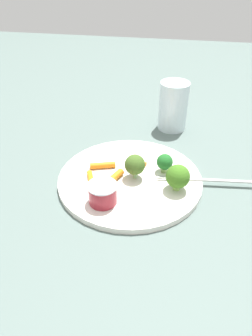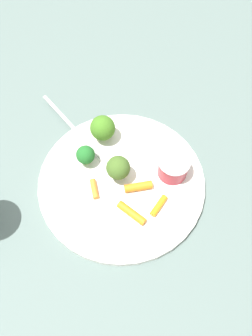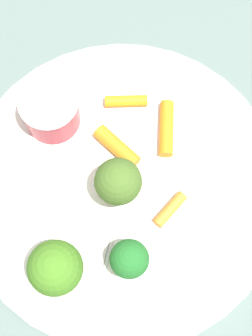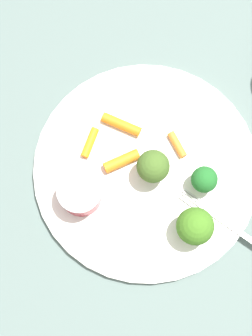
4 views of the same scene
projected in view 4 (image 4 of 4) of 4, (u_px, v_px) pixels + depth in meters
ground_plane at (146, 170)px, 0.65m from camera, size 2.40×2.40×0.00m
plate at (146, 169)px, 0.65m from camera, size 0.30×0.30×0.01m
sauce_cup at (80, 194)px, 0.61m from camera, size 0.05×0.05×0.04m
broccoli_floret_0 at (154, 166)px, 0.61m from camera, size 0.04×0.04×0.05m
broccoli_floret_1 at (195, 226)px, 0.59m from camera, size 0.05×0.05×0.05m
broccoli_floret_2 at (204, 180)px, 0.61m from camera, size 0.03×0.03×0.04m
carrot_stick_0 at (122, 161)px, 0.64m from camera, size 0.05×0.03×0.01m
carrot_stick_1 at (90, 143)px, 0.64m from camera, size 0.04×0.03×0.01m
carrot_stick_2 at (177, 145)px, 0.64m from camera, size 0.02×0.04×0.01m
carrot_stick_3 at (121, 125)px, 0.65m from camera, size 0.03×0.06×0.01m
fork at (243, 235)px, 0.62m from camera, size 0.03×0.20×0.00m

